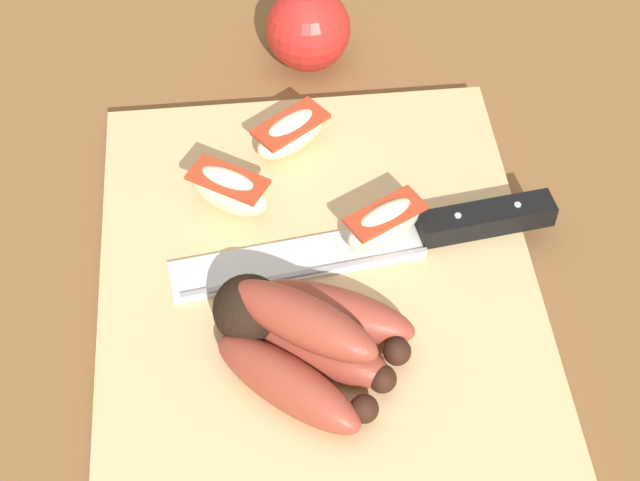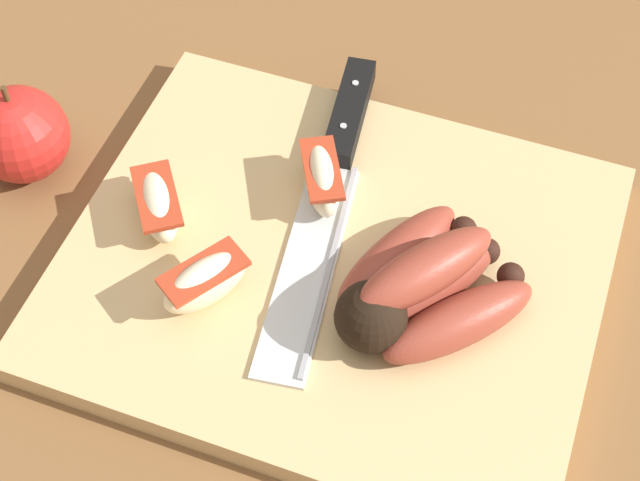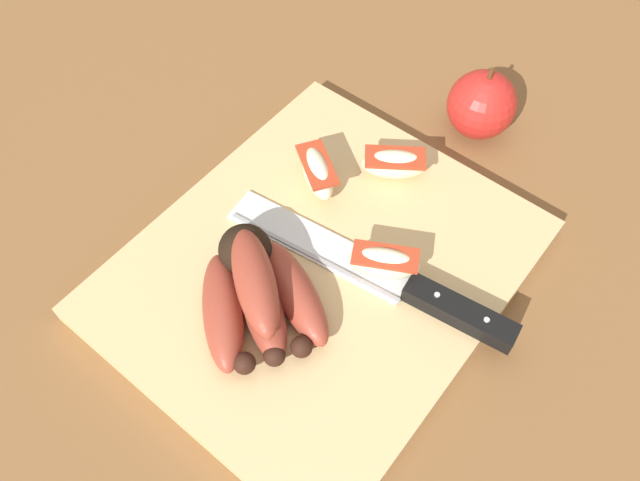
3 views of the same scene
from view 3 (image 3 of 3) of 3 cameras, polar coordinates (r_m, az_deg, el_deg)
name	(u,v)px [view 3 (image 3 of 3)]	position (r m, az deg, el deg)	size (l,w,h in m)	color
ground_plane	(313,270)	(0.59, -0.63, -2.68)	(6.00, 6.00, 0.00)	brown
cutting_board	(321,268)	(0.58, 0.09, -2.50)	(0.36, 0.30, 0.02)	tan
banana_bunch	(256,290)	(0.53, -5.80, -4.47)	(0.14, 0.14, 0.06)	black
chefs_knife	(408,288)	(0.55, 7.95, -4.28)	(0.07, 0.28, 0.02)	silver
apple_wedge_near	(317,172)	(0.60, -0.25, 6.19)	(0.05, 0.07, 0.04)	beige
apple_wedge_middle	(384,263)	(0.55, 5.86, -2.02)	(0.05, 0.07, 0.04)	beige
apple_wedge_far	(393,163)	(0.62, 6.66, 6.98)	(0.06, 0.07, 0.03)	beige
whole_apple	(482,105)	(0.69, 14.43, 11.83)	(0.07, 0.07, 0.08)	red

